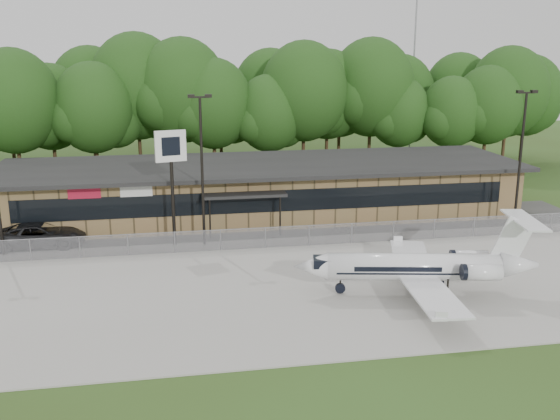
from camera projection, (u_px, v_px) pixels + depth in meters
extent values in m
plane|color=#324418|center=(338.00, 352.00, 27.86)|extent=(160.00, 160.00, 0.00)
cube|color=#9E9B93|center=(301.00, 285.00, 35.47)|extent=(64.00, 18.00, 0.08)
cube|color=#383835|center=(270.00, 229.00, 46.43)|extent=(50.00, 9.00, 0.06)
cube|color=olive|center=(261.00, 190.00, 50.22)|extent=(40.00, 10.00, 4.00)
cube|color=black|center=(271.00, 201.00, 45.36)|extent=(36.00, 0.08, 1.60)
cube|color=black|center=(261.00, 165.00, 49.19)|extent=(41.00, 11.50, 0.30)
cube|color=black|center=(244.00, 195.00, 44.29)|extent=(6.00, 1.60, 0.20)
cube|color=#B0152F|center=(84.00, 194.00, 42.88)|extent=(2.20, 0.06, 0.70)
cube|color=silver|center=(136.00, 192.00, 43.46)|extent=(2.20, 0.06, 0.70)
cube|color=gray|center=(280.00, 238.00, 41.96)|extent=(46.00, 0.03, 1.50)
cube|color=gray|center=(280.00, 227.00, 41.77)|extent=(46.00, 0.04, 0.04)
cylinder|color=gray|center=(414.00, 53.00, 74.07)|extent=(0.20, 0.20, 25.00)
cylinder|color=black|center=(202.00, 174.00, 41.47)|extent=(0.18, 0.18, 10.00)
cube|color=black|center=(200.00, 97.00, 40.19)|extent=(1.20, 0.12, 0.12)
cube|color=black|center=(191.00, 96.00, 40.08)|extent=(0.45, 0.30, 0.22)
cube|color=black|center=(208.00, 96.00, 40.26)|extent=(0.45, 0.30, 0.22)
cylinder|color=black|center=(520.00, 163.00, 45.31)|extent=(0.18, 0.18, 10.00)
cube|color=black|center=(527.00, 93.00, 44.02)|extent=(1.20, 0.12, 0.12)
cube|color=black|center=(520.00, 92.00, 43.91)|extent=(0.45, 0.30, 0.22)
cube|color=black|center=(534.00, 92.00, 44.10)|extent=(0.45, 0.30, 0.22)
cylinder|color=white|center=(413.00, 268.00, 33.75)|extent=(9.42, 3.19, 1.49)
cone|color=white|center=(310.00, 268.00, 33.82)|extent=(2.10, 1.81, 1.49)
cone|color=white|center=(518.00, 266.00, 33.64)|extent=(2.29, 1.84, 1.49)
cube|color=white|center=(434.00, 298.00, 30.88)|extent=(3.05, 5.86, 0.11)
cube|color=white|center=(410.00, 257.00, 36.82)|extent=(3.05, 5.86, 0.11)
cylinder|color=white|center=(481.00, 274.00, 32.55)|extent=(2.17, 1.20, 0.84)
cylinder|color=white|center=(469.00, 259.00, 34.80)|extent=(2.17, 1.20, 0.84)
cube|color=white|center=(512.00, 242.00, 33.31)|extent=(2.27, 0.55, 2.80)
cube|color=white|center=(525.00, 222.00, 33.00)|extent=(1.98, 4.43, 0.09)
cube|color=black|center=(322.00, 263.00, 33.75)|extent=(1.12, 1.27, 0.47)
cube|color=black|center=(442.00, 290.00, 34.05)|extent=(1.15, 2.33, 0.65)
cylinder|color=black|center=(340.00, 289.00, 34.12)|extent=(0.65, 0.65, 0.20)
imported|color=#28292B|center=(40.00, 235.00, 42.18)|extent=(5.96, 2.76, 1.65)
cylinder|color=black|center=(173.00, 192.00, 41.74)|extent=(0.27, 0.27, 7.53)
cube|color=silver|center=(170.00, 146.00, 40.95)|extent=(2.07, 0.71, 2.07)
cube|color=black|center=(171.00, 146.00, 40.84)|extent=(1.20, 0.32, 1.22)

